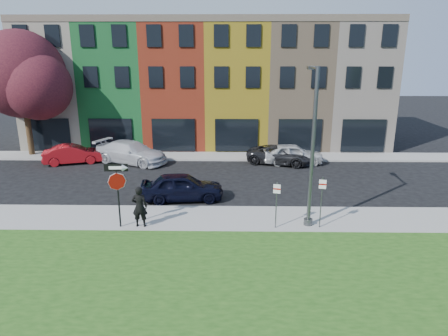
{
  "coord_description": "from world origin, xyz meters",
  "views": [
    {
      "loc": [
        -0.45,
        -14.93,
        7.88
      ],
      "look_at": [
        -0.78,
        4.0,
        2.34
      ],
      "focal_mm": 32.0,
      "sensor_mm": 36.0,
      "label": 1
    }
  ],
  "objects_px": {
    "street_lamp": "(312,148)",
    "sedan_near": "(182,187)",
    "stop_sign": "(117,182)",
    "man": "(140,207)"
  },
  "relations": [
    {
      "from": "street_lamp",
      "to": "sedan_near",
      "type": "bearing_deg",
      "value": 155.0
    },
    {
      "from": "stop_sign",
      "to": "man",
      "type": "height_order",
      "value": "stop_sign"
    },
    {
      "from": "man",
      "to": "sedan_near",
      "type": "height_order",
      "value": "man"
    },
    {
      "from": "man",
      "to": "street_lamp",
      "type": "distance_m",
      "value": 8.23
    },
    {
      "from": "sedan_near",
      "to": "street_lamp",
      "type": "xyz_separation_m",
      "value": [
        6.28,
        -3.24,
        2.98
      ]
    },
    {
      "from": "sedan_near",
      "to": "street_lamp",
      "type": "distance_m",
      "value": 7.67
    },
    {
      "from": "man",
      "to": "sedan_near",
      "type": "xyz_separation_m",
      "value": [
        1.49,
        3.75,
        -0.32
      ]
    },
    {
      "from": "sedan_near",
      "to": "stop_sign",
      "type": "bearing_deg",
      "value": 141.87
    },
    {
      "from": "stop_sign",
      "to": "street_lamp",
      "type": "distance_m",
      "value": 8.84
    },
    {
      "from": "man",
      "to": "sedan_near",
      "type": "relative_size",
      "value": 0.42
    }
  ]
}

